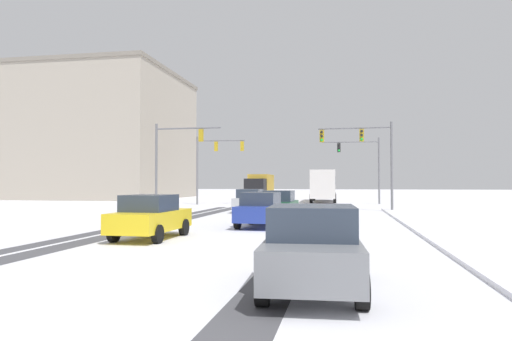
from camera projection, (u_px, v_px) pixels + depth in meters
name	position (u px, v px, depth m)	size (l,w,h in m)	color
wheel_track_left_lane	(156.00, 226.00, 22.39)	(0.98, 34.58, 0.01)	#4C4C51
wheel_track_right_lane	(311.00, 228.00, 21.02)	(1.04, 34.58, 0.01)	#4C4C51
wheel_track_center	(134.00, 225.00, 22.59)	(0.79, 34.58, 0.01)	#4C4C51
sidewalk_kerb_right	(469.00, 234.00, 18.33)	(4.00, 34.58, 0.12)	white
traffic_signal_far_right	(363.00, 159.00, 45.70)	(5.60, 0.56, 6.50)	slate
traffic_signal_far_left	(213.00, 157.00, 44.57)	(4.67, 0.61, 6.50)	slate
traffic_signal_near_left	(173.00, 152.00, 34.66)	(5.07, 0.38, 6.50)	slate
traffic_signal_near_right	(366.00, 148.00, 34.11)	(5.37, 0.48, 6.50)	slate
car_silver_lead	(250.00, 201.00, 32.73)	(1.93, 4.15, 1.62)	#B7BABF
car_dark_green_second	(279.00, 205.00, 26.50)	(1.91, 4.14, 1.62)	#194C2D
car_blue_third	(261.00, 209.00, 21.73)	(1.98, 4.17, 1.62)	#233899
car_yellow_cab_fourth	(151.00, 216.00, 17.15)	(1.89, 4.13, 1.62)	yellow
car_grey_fifth	(313.00, 248.00, 8.87)	(1.99, 4.18, 1.62)	slate
bus_oncoming	(324.00, 184.00, 51.25)	(2.84, 11.05, 3.38)	silver
box_truck_delivery	(260.00, 187.00, 52.39)	(2.33, 7.41, 3.02)	black
office_building_far_left_block	(103.00, 136.00, 64.38)	(20.60, 20.79, 17.04)	#A89E8E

